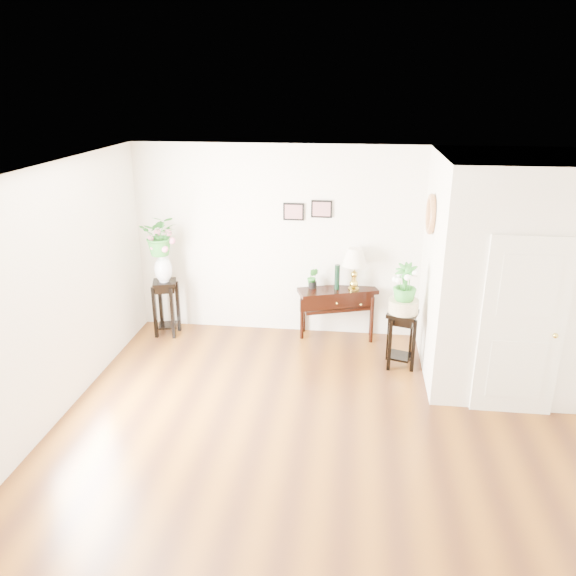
% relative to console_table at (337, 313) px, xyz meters
% --- Properties ---
extents(floor, '(6.00, 5.50, 0.02)m').
position_rel_console_table_xyz_m(floor, '(-0.02, -2.57, -0.38)').
color(floor, brown).
rests_on(floor, ground).
extents(ceiling, '(6.00, 5.50, 0.02)m').
position_rel_console_table_xyz_m(ceiling, '(-0.02, -2.57, 2.42)').
color(ceiling, white).
rests_on(ceiling, ground).
extents(wall_back, '(6.00, 0.02, 2.80)m').
position_rel_console_table_xyz_m(wall_back, '(-0.02, 0.18, 1.02)').
color(wall_back, beige).
rests_on(wall_back, ground).
extents(wall_front, '(6.00, 0.02, 2.80)m').
position_rel_console_table_xyz_m(wall_front, '(-0.02, -5.32, 1.02)').
color(wall_front, beige).
rests_on(wall_front, ground).
extents(wall_left, '(0.02, 5.50, 2.80)m').
position_rel_console_table_xyz_m(wall_left, '(-3.02, -2.57, 1.02)').
color(wall_left, beige).
rests_on(wall_left, ground).
extents(partition, '(1.80, 1.95, 2.80)m').
position_rel_console_table_xyz_m(partition, '(2.08, -0.79, 1.02)').
color(partition, beige).
rests_on(partition, floor).
extents(door, '(0.90, 0.05, 2.10)m').
position_rel_console_table_xyz_m(door, '(2.08, -1.79, 0.67)').
color(door, silver).
rests_on(door, floor).
extents(art_print_left, '(0.30, 0.02, 0.25)m').
position_rel_console_table_xyz_m(art_print_left, '(-0.67, 0.16, 1.47)').
color(art_print_left, black).
rests_on(art_print_left, wall_back).
extents(art_print_right, '(0.30, 0.02, 0.25)m').
position_rel_console_table_xyz_m(art_print_right, '(-0.27, 0.16, 1.52)').
color(art_print_right, black).
rests_on(art_print_right, wall_back).
extents(wall_ornament, '(0.07, 0.51, 0.51)m').
position_rel_console_table_xyz_m(wall_ornament, '(1.14, -0.67, 1.67)').
color(wall_ornament, '#BE834C').
rests_on(wall_ornament, partition).
extents(console_table, '(1.20, 0.73, 0.76)m').
position_rel_console_table_xyz_m(console_table, '(0.00, 0.00, 0.00)').
color(console_table, black).
rests_on(console_table, floor).
extents(table_lamp, '(0.44, 0.44, 0.63)m').
position_rel_console_table_xyz_m(table_lamp, '(0.23, 0.00, 0.73)').
color(table_lamp, gold).
rests_on(table_lamp, console_table).
extents(green_vase, '(0.10, 0.10, 0.37)m').
position_rel_console_table_xyz_m(green_vase, '(-0.02, 0.00, 0.55)').
color(green_vase, black).
rests_on(green_vase, console_table).
extents(potted_plant, '(0.18, 0.15, 0.29)m').
position_rel_console_table_xyz_m(potted_plant, '(-0.37, 0.00, 0.53)').
color(potted_plant, '#2B7F29').
rests_on(potted_plant, console_table).
extents(plant_stand_a, '(0.41, 0.41, 0.85)m').
position_rel_console_table_xyz_m(plant_stand_a, '(-2.53, -0.22, 0.04)').
color(plant_stand_a, black).
rests_on(plant_stand_a, floor).
extents(porcelain_vase, '(0.29, 0.29, 0.45)m').
position_rel_console_table_xyz_m(porcelain_vase, '(-2.53, -0.22, 0.69)').
color(porcelain_vase, white).
rests_on(porcelain_vase, plant_stand_a).
extents(lily_arrangement, '(0.60, 0.54, 0.60)m').
position_rel_console_table_xyz_m(lily_arrangement, '(-2.53, -0.22, 1.17)').
color(lily_arrangement, '#2B7F29').
rests_on(lily_arrangement, porcelain_vase).
extents(plant_stand_b, '(0.45, 0.45, 0.77)m').
position_rel_console_table_xyz_m(plant_stand_b, '(0.88, -0.81, 0.01)').
color(plant_stand_b, black).
rests_on(plant_stand_b, floor).
extents(ceramic_bowl, '(0.45, 0.45, 0.17)m').
position_rel_console_table_xyz_m(ceramic_bowl, '(0.88, -0.81, 0.47)').
color(ceramic_bowl, beige).
rests_on(ceramic_bowl, plant_stand_b).
extents(narcissus, '(0.32, 0.32, 0.54)m').
position_rel_console_table_xyz_m(narcissus, '(0.88, -0.81, 0.78)').
color(narcissus, '#2B7F29').
rests_on(narcissus, ceramic_bowl).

